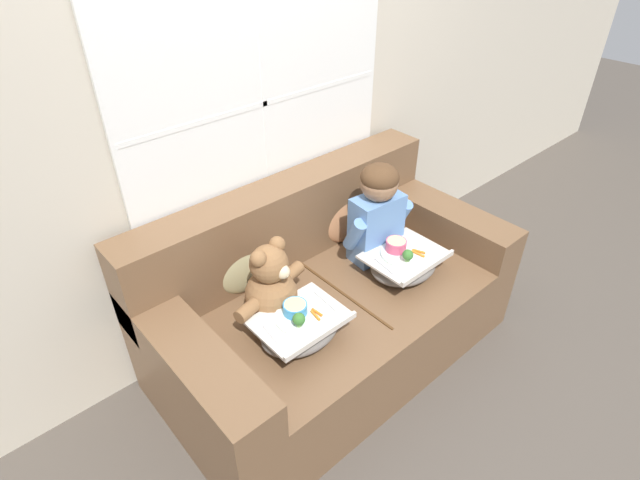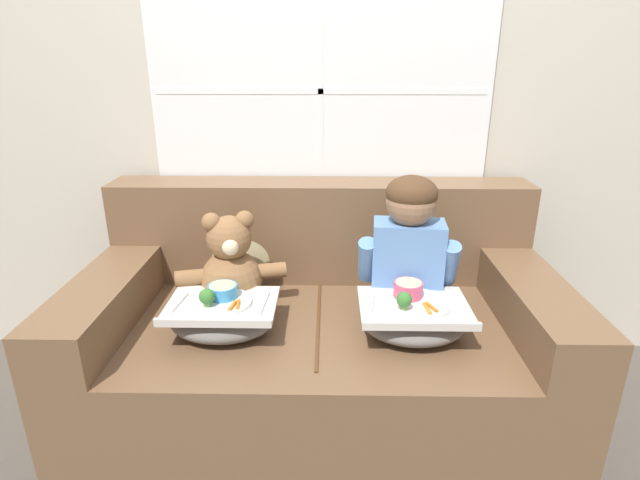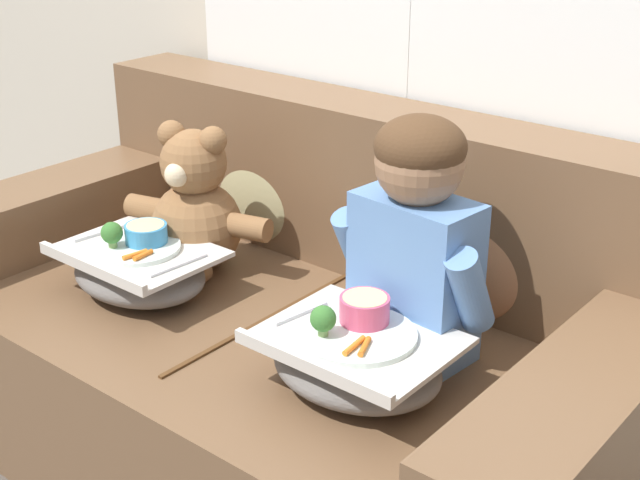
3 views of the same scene
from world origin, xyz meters
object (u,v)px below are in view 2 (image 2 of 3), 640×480
(couch, at_px, (319,336))
(teddy_bear, at_px, (231,269))
(child_figure, at_px, (409,239))
(throw_pillow_behind_child, at_px, (399,247))
(lap_tray_child, at_px, (413,318))
(lap_tray_teddy, at_px, (222,316))
(throw_pillow_behind_teddy, at_px, (241,246))

(couch, height_order, teddy_bear, couch)
(couch, distance_m, child_figure, 0.55)
(throw_pillow_behind_child, xyz_separation_m, lap_tray_child, (-0.00, -0.45, -0.10))
(throw_pillow_behind_child, distance_m, lap_tray_teddy, 0.83)
(couch, height_order, throw_pillow_behind_child, couch)
(teddy_bear, bearing_deg, throw_pillow_behind_child, 19.80)
(couch, xyz_separation_m, throw_pillow_behind_child, (0.34, 0.24, 0.30))
(couch, height_order, throw_pillow_behind_teddy, couch)
(throw_pillow_behind_child, bearing_deg, couch, -144.84)
(throw_pillow_behind_child, xyz_separation_m, lap_tray_teddy, (-0.69, -0.45, -0.10))
(throw_pillow_behind_child, relative_size, throw_pillow_behind_teddy, 1.11)
(teddy_bear, xyz_separation_m, lap_tray_teddy, (-0.00, -0.20, -0.10))
(throw_pillow_behind_child, distance_m, child_figure, 0.27)
(couch, relative_size, child_figure, 3.34)
(child_figure, distance_m, lap_tray_child, 0.31)
(teddy_bear, distance_m, lap_tray_teddy, 0.22)
(child_figure, bearing_deg, throw_pillow_behind_teddy, 160.56)
(couch, relative_size, lap_tray_teddy, 4.64)
(throw_pillow_behind_child, xyz_separation_m, teddy_bear, (-0.69, -0.25, -0.00))
(child_figure, relative_size, lap_tray_child, 1.40)
(throw_pillow_behind_teddy, xyz_separation_m, lap_tray_teddy, (-0.00, -0.45, -0.10))
(teddy_bear, bearing_deg, throw_pillow_behind_teddy, 90.30)
(throw_pillow_behind_child, height_order, child_figure, child_figure)
(couch, xyz_separation_m, child_figure, (0.34, -0.00, 0.43))
(couch, bearing_deg, lap_tray_teddy, -149.41)
(couch, bearing_deg, lap_tray_child, -30.63)
(couch, relative_size, throw_pillow_behind_teddy, 5.36)
(child_figure, bearing_deg, couch, 179.92)
(throw_pillow_behind_teddy, bearing_deg, throw_pillow_behind_child, 0.00)
(teddy_bear, bearing_deg, couch, 0.82)
(throw_pillow_behind_child, bearing_deg, child_figure, -90.02)
(lap_tray_teddy, bearing_deg, throw_pillow_behind_child, 32.93)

